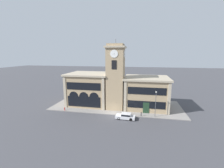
# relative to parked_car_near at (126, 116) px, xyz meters

# --- Properties ---
(ground_plane) EXTENTS (300.00, 300.00, 0.00)m
(ground_plane) POSITION_rel_parked_car_near_xyz_m (-3.46, 1.60, -0.71)
(ground_plane) COLOR #424247
(sidewalk_kerb) EXTENTS (35.87, 14.34, 0.15)m
(sidewalk_kerb) POSITION_rel_parked_car_near_xyz_m (-3.46, 8.76, -0.64)
(sidewalk_kerb) COLOR gray
(sidewalk_kerb) RESTS_ON ground_plane
(clock_tower) EXTENTS (5.10, 5.10, 18.44)m
(clock_tower) POSITION_rel_parked_car_near_xyz_m (-3.46, 6.37, 7.95)
(clock_tower) COLOR tan
(clock_tower) RESTS_ON ground_plane
(town_hall_left_wing) EXTENTS (12.13, 10.46, 9.26)m
(town_hall_left_wing) POSITION_rel_parked_car_near_xyz_m (-11.68, 9.02, 3.94)
(town_hall_left_wing) COLOR tan
(town_hall_left_wing) RESTS_ON ground_plane
(town_hall_right_wing) EXTENTS (11.94, 10.46, 8.54)m
(town_hall_right_wing) POSITION_rel_parked_car_near_xyz_m (4.66, 9.02, 3.58)
(town_hall_right_wing) COLOR tan
(town_hall_right_wing) RESTS_ON ground_plane
(parked_car_near) EXTENTS (4.49, 2.05, 1.35)m
(parked_car_near) POSITION_rel_parked_car_near_xyz_m (0.00, 0.00, 0.00)
(parked_car_near) COLOR silver
(parked_car_near) RESTS_ON ground_plane
(street_lamp) EXTENTS (0.36, 0.36, 6.12)m
(street_lamp) POSITION_rel_parked_car_near_xyz_m (6.70, 2.31, 3.42)
(street_lamp) COLOR #4C4C51
(street_lamp) RESTS_ON sidewalk_kerb
(bollard) EXTENTS (0.18, 0.18, 1.06)m
(bollard) POSITION_rel_parked_car_near_xyz_m (3.50, 2.00, -0.05)
(bollard) COLOR black
(bollard) RESTS_ON sidewalk_kerb
(fire_hydrant) EXTENTS (0.22, 0.22, 0.87)m
(fire_hydrant) POSITION_rel_parked_car_near_xyz_m (-16.20, 1.96, -0.15)
(fire_hydrant) COLOR red
(fire_hydrant) RESTS_ON sidewalk_kerb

